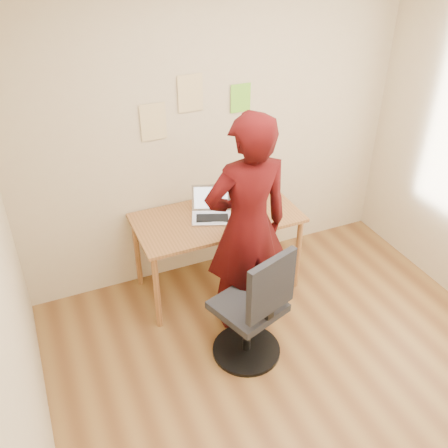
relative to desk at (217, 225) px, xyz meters
name	(u,v)px	position (x,y,z in m)	size (l,w,h in m)	color
room	(331,238)	(0.14, -1.38, 0.70)	(3.58, 3.58, 2.78)	brown
desk	(217,225)	(0.00, 0.00, 0.00)	(1.40, 0.70, 0.74)	#9D6436
laptop	(211,211)	(-0.04, 0.03, 0.14)	(0.41, 0.39, 0.24)	#ADADB5
paper_sheet	(254,214)	(0.31, -0.09, 0.09)	(0.20, 0.28, 0.00)	white
phone	(257,218)	(0.30, -0.17, 0.09)	(0.09, 0.12, 0.01)	black
wall_note_left	(153,122)	(-0.39, 0.36, 0.86)	(0.21, 0.00, 0.30)	#D9BF82
wall_note_mid	(190,93)	(-0.07, 0.36, 1.05)	(0.21, 0.00, 0.30)	#D9BF82
wall_note_right	(241,98)	(0.37, 0.36, 0.95)	(0.18, 0.00, 0.24)	#75D32F
office_chair	(254,314)	(-0.09, -0.91, -0.22)	(0.57, 0.58, 1.02)	black
person	(247,228)	(0.04, -0.50, 0.27)	(0.67, 0.44, 1.84)	#380707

